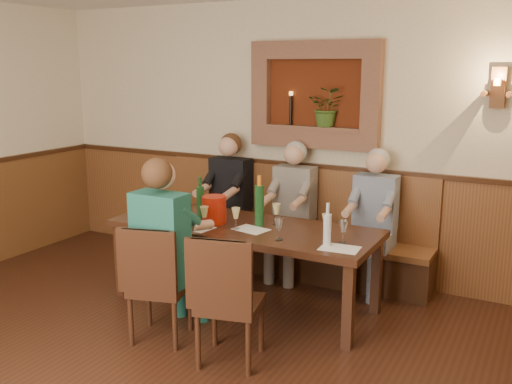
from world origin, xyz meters
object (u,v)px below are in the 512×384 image
at_px(wine_bottle_green_a, 259,205).
at_px(chair_near_left, 160,306).
at_px(water_bottle, 327,229).
at_px(person_chair_front, 169,261).
at_px(bench, 288,242).
at_px(wine_bottle_green_b, 200,201).
at_px(dining_table, 244,233).
at_px(spittoon_bucket, 214,210).
at_px(person_bench_left, 227,212).
at_px(person_bench_right, 372,234).
at_px(chair_near_right, 230,325).
at_px(person_bench_mid, 291,222).

bearing_deg(wine_bottle_green_a, chair_near_left, -111.77).
bearing_deg(water_bottle, person_chair_front, -153.69).
bearing_deg(bench, wine_bottle_green_b, -116.41).
height_order(dining_table, chair_near_left, chair_near_left).
relative_size(person_chair_front, spittoon_bucket, 5.93).
relative_size(person_bench_left, person_bench_right, 1.04).
xyz_separation_m(chair_near_left, spittoon_bucket, (-0.02, 0.85, 0.60)).
xyz_separation_m(chair_near_left, person_chair_front, (-0.01, 0.14, 0.33)).
height_order(chair_near_right, person_bench_right, person_bench_right).
xyz_separation_m(bench, spittoon_bucket, (-0.26, -1.01, 0.55)).
xyz_separation_m(chair_near_left, person_bench_mid, (0.33, 1.75, 0.30)).
distance_m(person_bench_right, wine_bottle_green_b, 1.65).
bearing_deg(person_chair_front, wine_bottle_green_a, 64.65).
bearing_deg(chair_near_left, dining_table, 59.10).
bearing_deg(person_chair_front, person_bench_mid, 78.38).
relative_size(person_bench_right, water_bottle, 3.99).
distance_m(chair_near_right, spittoon_bucket, 1.27).
bearing_deg(wine_bottle_green_a, water_bottle, -19.52).
bearing_deg(chair_near_right, water_bottle, 44.51).
bearing_deg(water_bottle, dining_table, 165.93).
height_order(chair_near_right, wine_bottle_green_b, wine_bottle_green_b).
relative_size(bench, person_chair_front, 2.05).
bearing_deg(chair_near_right, wine_bottle_green_a, 91.96).
bearing_deg(wine_bottle_green_a, person_bench_right, 45.34).
height_order(bench, person_bench_mid, person_bench_mid).
relative_size(chair_near_left, person_chair_front, 0.65).
xyz_separation_m(person_bench_mid, wine_bottle_green_b, (-0.54, -0.83, 0.33)).
relative_size(dining_table, bench, 0.80).
relative_size(chair_near_right, person_chair_front, 0.67).
bearing_deg(bench, person_chair_front, -98.29).
xyz_separation_m(person_bench_left, water_bottle, (1.55, -1.06, 0.29)).
relative_size(bench, wine_bottle_green_a, 6.63).
bearing_deg(water_bottle, person_bench_left, 145.78).
height_order(bench, person_chair_front, person_chair_front).
distance_m(chair_near_left, water_bottle, 1.45).
relative_size(person_bench_right, person_chair_front, 0.95).
height_order(wine_bottle_green_b, water_bottle, wine_bottle_green_b).
bearing_deg(chair_near_right, person_chair_front, 151.03).
relative_size(person_bench_left, wine_bottle_green_b, 3.70).
bearing_deg(dining_table, person_bench_left, 129.00).
height_order(dining_table, person_chair_front, person_chair_front).
distance_m(chair_near_right, water_bottle, 1.06).
bearing_deg(spittoon_bucket, water_bottle, -7.64).
xyz_separation_m(person_chair_front, wine_bottle_green_b, (-0.21, 0.79, 0.30)).
bearing_deg(water_bottle, person_bench_right, 87.38).
bearing_deg(chair_near_left, spittoon_bucket, 75.29).
height_order(dining_table, water_bottle, water_bottle).
xyz_separation_m(chair_near_left, wine_bottle_green_b, (-0.22, 0.93, 0.63)).
bearing_deg(person_bench_left, person_bench_mid, 0.09).
height_order(person_bench_right, wine_bottle_green_a, person_bench_right).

